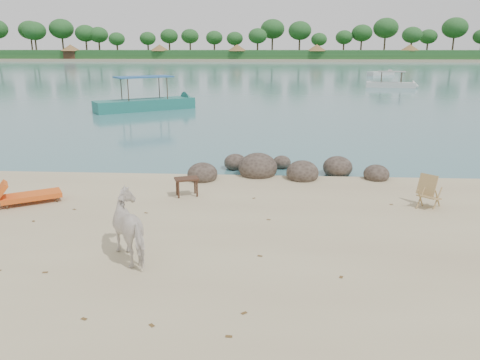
% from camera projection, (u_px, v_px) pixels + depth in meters
% --- Properties ---
extents(water, '(400.00, 400.00, 0.00)m').
position_uv_depth(water, '(263.00, 67.00, 95.66)').
color(water, '#396A72').
rests_on(water, ground).
extents(far_shore, '(420.00, 90.00, 1.40)m').
position_uv_depth(far_shore, '(266.00, 58.00, 172.46)').
color(far_shore, tan).
rests_on(far_shore, ground).
extents(far_scenery, '(420.00, 18.00, 9.50)m').
position_uv_depth(far_scenery, '(265.00, 50.00, 139.63)').
color(far_scenery, '#1E4C1E').
rests_on(far_scenery, ground).
extents(boulders, '(6.26, 2.76, 0.94)m').
position_uv_depth(boulders, '(279.00, 170.00, 15.00)').
color(boulders, '#322821').
rests_on(boulders, ground).
extents(cow, '(1.48, 1.61, 1.28)m').
position_uv_depth(cow, '(134.00, 228.00, 8.97)').
color(cow, white).
rests_on(cow, ground).
extents(side_table, '(0.73, 0.59, 0.51)m').
position_uv_depth(side_table, '(187.00, 188.00, 12.83)').
color(side_table, '#352015').
rests_on(side_table, ground).
extents(lounge_chair, '(1.91, 1.52, 0.55)m').
position_uv_depth(lounge_chair, '(31.00, 194.00, 12.25)').
color(lounge_chair, '#EC571B').
rests_on(lounge_chair, ground).
extents(deck_chair, '(0.76, 0.76, 0.80)m').
position_uv_depth(deck_chair, '(429.00, 193.00, 11.86)').
color(deck_chair, tan).
rests_on(deck_chair, ground).
extents(boat_near, '(6.99, 5.52, 3.56)m').
position_uv_depth(boat_near, '(144.00, 82.00, 30.43)').
color(boat_near, '#1E6C63').
rests_on(boat_near, water).
extents(boat_mid, '(5.58, 2.27, 2.66)m').
position_uv_depth(boat_mid, '(392.00, 74.00, 47.79)').
color(boat_mid, beige).
rests_on(boat_mid, water).
extents(boat_far, '(5.07, 4.53, 0.65)m').
position_uv_depth(boat_far, '(381.00, 73.00, 69.03)').
color(boat_far, beige).
rests_on(boat_far, water).
extents(dead_leaves, '(8.86, 7.01, 0.00)m').
position_uv_depth(dead_leaves, '(186.00, 259.00, 9.10)').
color(dead_leaves, brown).
rests_on(dead_leaves, ground).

